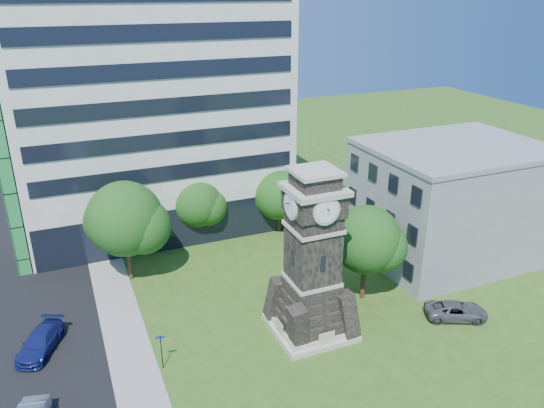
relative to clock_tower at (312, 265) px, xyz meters
name	(u,v)px	position (x,y,z in m)	size (l,w,h in m)	color
ground	(284,356)	(-3.00, -2.00, -5.28)	(160.00, 160.00, 0.00)	#2F5117
sidewalk	(128,347)	(-12.50, 3.00, -5.25)	(3.00, 70.00, 0.06)	gray
clock_tower	(312,265)	(0.00, 0.00, 0.00)	(5.40, 5.40, 12.22)	#BBB6A3
office_tall	(146,85)	(-6.20, 23.84, 8.94)	(26.20, 15.11, 28.60)	white
office_low	(451,201)	(16.97, 6.00, -0.07)	(15.20, 12.20, 10.40)	gray
car_street_north	(40,342)	(-18.02, 4.97, -4.60)	(1.92, 4.72, 1.37)	navy
car_east_lot	(456,311)	(10.71, -2.93, -4.65)	(2.11, 4.57, 1.27)	#54545A
park_bench	(333,332)	(1.03, -1.54, -4.73)	(2.00, 0.53, 1.03)	black
street_sign	(161,348)	(-10.74, -0.03, -3.69)	(0.61, 0.06, 2.55)	black
tree_nw	(126,221)	(-10.68, 12.44, 0.05)	(6.86, 6.23, 8.67)	#332114
tree_nc	(197,204)	(-3.46, 17.34, -1.40)	(5.33, 4.84, 6.47)	#332114
tree_ne	(280,196)	(4.69, 16.34, -1.52)	(5.51, 5.01, 6.43)	#332114
tree_east	(367,242)	(5.83, 2.24, -0.33)	(5.86, 5.32, 7.82)	#332114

